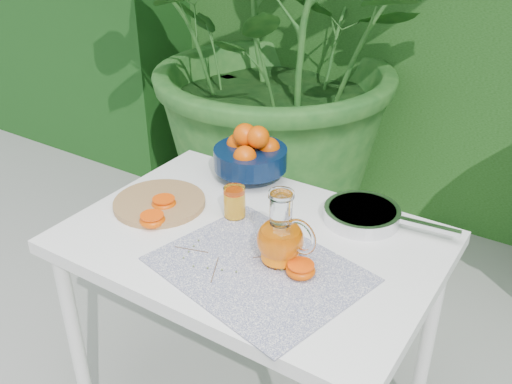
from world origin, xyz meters
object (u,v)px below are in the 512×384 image
Objects in this scene: fruit_bowl at (251,153)px; juice_pitcher at (281,238)px; cutting_board at (160,203)px; white_table at (252,261)px; saute_pan at (363,214)px.

juice_pitcher is at bearing -47.51° from fruit_bowl.
cutting_board is 1.39× the size of juice_pitcher.
cutting_board is (-0.33, -0.01, 0.09)m from white_table.
fruit_bowl reaches higher than white_table.
white_table is 2.55× the size of saute_pan.
saute_pan reaches higher than white_table.
juice_pitcher reaches higher than saute_pan.
cutting_board is 0.34m from fruit_bowl.
juice_pitcher reaches higher than cutting_board.
white_table is at bearing -56.19° from fruit_bowl.
saute_pan is at bearing 47.28° from white_table.
saute_pan is at bearing 71.99° from juice_pitcher.
white_table is 0.21m from juice_pitcher.
juice_pitcher is (0.13, -0.06, 0.15)m from white_table.
white_table is 0.39m from fruit_bowl.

